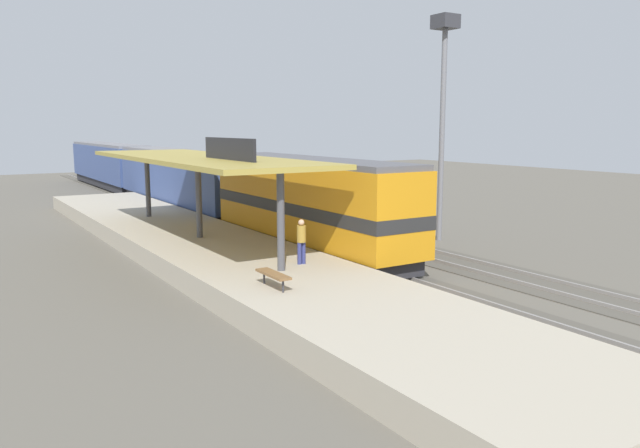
# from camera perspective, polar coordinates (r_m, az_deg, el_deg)

# --- Properties ---
(ground_plane) EXTENTS (120.00, 120.00, 0.00)m
(ground_plane) POSITION_cam_1_polar(r_m,az_deg,el_deg) (32.62, -0.15, -1.69)
(ground_plane) COLOR #5B564C
(track_near) EXTENTS (3.20, 110.00, 0.16)m
(track_near) POSITION_cam_1_polar(r_m,az_deg,el_deg) (31.62, -3.22, -1.98)
(track_near) COLOR #4E4941
(track_near) RESTS_ON ground
(track_far) EXTENTS (3.20, 110.00, 0.16)m
(track_far) POSITION_cam_1_polar(r_m,az_deg,el_deg) (34.04, 3.56, -1.20)
(track_far) COLOR #4E4941
(track_far) RESTS_ON ground
(platform) EXTENTS (6.00, 44.00, 0.90)m
(platform) POSITION_cam_1_polar(r_m,az_deg,el_deg) (29.63, -11.04, -2.06)
(platform) COLOR #A89E89
(platform) RESTS_ON ground
(station_canopy) EXTENTS (5.20, 18.00, 4.70)m
(station_canopy) POSITION_cam_1_polar(r_m,az_deg,el_deg) (29.05, -11.21, 5.84)
(station_canopy) COLOR #47474C
(station_canopy) RESTS_ON platform
(platform_bench) EXTENTS (0.44, 1.70, 0.50)m
(platform_bench) POSITION_cam_1_polar(r_m,az_deg,el_deg) (19.92, -4.35, -4.70)
(platform_bench) COLOR #333338
(platform_bench) RESTS_ON platform
(locomotive) EXTENTS (2.93, 14.43, 4.44)m
(locomotive) POSITION_cam_1_polar(r_m,az_deg,el_deg) (29.25, -1.05, 1.85)
(locomotive) COLOR #28282D
(locomotive) RESTS_ON track_near
(passenger_carriage_front) EXTENTS (2.90, 20.00, 4.24)m
(passenger_carriage_front) POSITION_cam_1_polar(r_m,az_deg,el_deg) (45.55, -12.88, 4.08)
(passenger_carriage_front) COLOR #28282D
(passenger_carriage_front) RESTS_ON track_near
(passenger_carriage_rear) EXTENTS (2.90, 20.00, 4.24)m
(passenger_carriage_rear) POSITION_cam_1_polar(r_m,az_deg,el_deg) (65.49, -18.98, 5.26)
(passenger_carriage_rear) COLOR #28282D
(passenger_carriage_rear) RESTS_ON track_near
(light_mast) EXTENTS (1.10, 1.10, 11.70)m
(light_mast) POSITION_cam_1_polar(r_m,az_deg,el_deg) (33.33, 11.38, 12.87)
(light_mast) COLOR slate
(light_mast) RESTS_ON ground
(person_waiting) EXTENTS (0.34, 0.34, 1.71)m
(person_waiting) POSITION_cam_1_polar(r_m,az_deg,el_deg) (23.23, -1.73, -1.42)
(person_waiting) COLOR navy
(person_waiting) RESTS_ON platform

